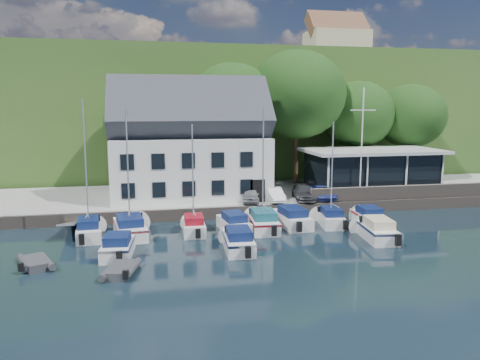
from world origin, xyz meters
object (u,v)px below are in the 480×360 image
at_px(car_blue, 322,192).
at_px(boat_r1_3, 234,222).
at_px(club_pavilion, 371,170).
at_px(boat_r1_4, 263,167).
at_px(boat_r1_5, 291,216).
at_px(car_silver, 251,195).
at_px(boat_r1_7, 368,215).
at_px(dinghy_0, 36,261).
at_px(boat_r1_0, 86,175).
at_px(boat_r1_2, 193,177).
at_px(boat_r2_0, 118,245).
at_px(harbor_building, 190,150).
at_px(boat_r2_2, 238,239).
at_px(car_white, 274,194).
at_px(dinghy_1, 121,269).
at_px(flagpole, 362,144).
at_px(boat_r2_4, 377,228).
at_px(car_dgrey, 304,192).
at_px(boat_r1_6, 332,171).
at_px(boat_r1_1, 128,172).

relative_size(car_blue, boat_r1_3, 0.65).
relative_size(club_pavilion, car_blue, 3.57).
relative_size(boat_r1_4, boat_r1_5, 1.44).
distance_m(car_silver, boat_r1_7, 10.13).
xyz_separation_m(boat_r1_7, dinghy_0, (-23.79, -5.45, -0.38)).
bearing_deg(boat_r1_0, car_silver, 17.22).
relative_size(car_silver, boat_r1_2, 0.43).
height_order(car_blue, boat_r1_3, car_blue).
xyz_separation_m(boat_r1_3, boat_r2_0, (-8.23, -4.31, -0.01)).
distance_m(boat_r1_2, boat_r1_7, 14.37).
height_order(car_silver, dinghy_0, car_silver).
height_order(harbor_building, boat_r2_2, harbor_building).
distance_m(car_white, boat_r1_5, 4.95).
distance_m(club_pavilion, dinghy_1, 29.00).
relative_size(boat_r1_5, dinghy_0, 2.33).
relative_size(flagpole, boat_r2_4, 1.59).
xyz_separation_m(boat_r1_3, dinghy_1, (-7.90, -7.70, -0.41)).
bearing_deg(boat_r1_2, car_silver, 47.34).
relative_size(boat_r1_3, boat_r1_7, 1.09).
distance_m(harbor_building, boat_r1_7, 16.93).
relative_size(car_blue, dinghy_1, 1.29).
relative_size(car_dgrey, boat_r1_6, 0.50).
bearing_deg(boat_r1_3, boat_r2_2, -103.87).
height_order(boat_r1_3, dinghy_0, boat_r1_3).
bearing_deg(car_silver, boat_r1_0, -145.95).
relative_size(boat_r1_7, boat_r2_2, 0.84).
height_order(car_white, boat_r1_6, boat_r1_6).
relative_size(flagpole, boat_r1_0, 1.09).
relative_size(boat_r1_3, boat_r1_6, 0.65).
height_order(boat_r1_3, boat_r2_4, boat_r2_4).
xyz_separation_m(boat_r1_4, boat_r2_0, (-10.48, -4.35, -4.06)).
relative_size(club_pavilion, boat_r2_0, 2.54).
xyz_separation_m(car_white, dinghy_0, (-17.56, -11.00, -1.27)).
bearing_deg(boat_r1_4, car_blue, 43.50).
relative_size(harbor_building, boat_r2_0, 2.78).
bearing_deg(boat_r1_7, harbor_building, 147.33).
xyz_separation_m(car_white, car_blue, (4.55, 0.18, 0.03)).
xyz_separation_m(car_white, boat_r1_7, (6.23, -5.55, -0.89)).
bearing_deg(boat_r1_7, car_white, 141.05).
bearing_deg(boat_r1_1, club_pavilion, 12.74).
xyz_separation_m(boat_r1_1, boat_r1_7, (18.55, -0.17, -4.00)).
distance_m(club_pavilion, boat_r1_3, 18.20).
height_order(boat_r1_2, dinghy_0, boat_r1_2).
bearing_deg(boat_r1_1, harbor_building, 52.46).
relative_size(car_white, boat_r2_0, 0.71).
xyz_separation_m(harbor_building, car_silver, (4.92, -3.78, -3.74)).
distance_m(flagpole, boat_r2_2, 17.51).
height_order(car_blue, boat_r1_4, boat_r1_4).
height_order(club_pavilion, boat_r1_6, boat_r1_6).
bearing_deg(boat_r1_0, car_white, 13.96).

